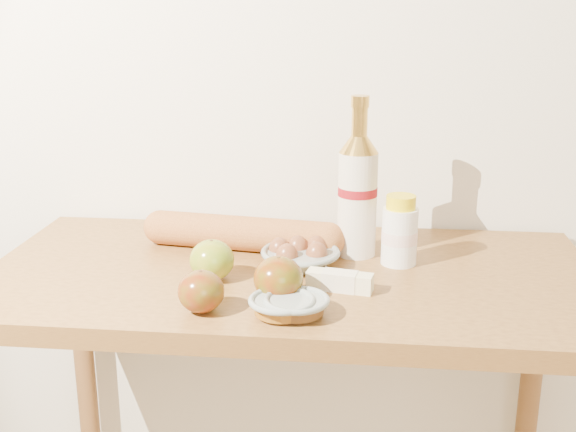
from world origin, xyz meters
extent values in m
cube|color=silver|center=(0.00, 1.51, 1.30)|extent=(3.50, 0.02, 2.60)
cube|color=olive|center=(0.00, 1.18, 0.88)|extent=(1.20, 0.60, 0.04)
cylinder|color=brown|center=(-0.55, 1.43, 0.43)|extent=(0.05, 0.05, 0.86)
cylinder|color=brown|center=(0.55, 1.43, 0.43)|extent=(0.05, 0.05, 0.86)
cylinder|color=beige|center=(0.13, 1.29, 1.01)|extent=(0.10, 0.10, 0.22)
cylinder|color=maroon|center=(0.13, 1.29, 1.04)|extent=(0.10, 0.10, 0.02)
cone|color=gold|center=(0.13, 1.29, 1.13)|extent=(0.10, 0.10, 0.03)
cylinder|color=gold|center=(0.13, 1.29, 1.18)|extent=(0.04, 0.04, 0.06)
cylinder|color=gold|center=(0.13, 1.29, 1.22)|extent=(0.05, 0.05, 0.02)
cylinder|color=white|center=(0.21, 1.24, 0.96)|extent=(0.09, 0.09, 0.12)
cylinder|color=silver|center=(0.21, 1.24, 0.96)|extent=(0.09, 0.09, 0.02)
cylinder|color=yellow|center=(0.21, 1.24, 1.03)|extent=(0.07, 0.07, 0.03)
torus|color=gray|center=(0.02, 1.20, 0.93)|extent=(0.20, 0.20, 0.01)
ellipsoid|color=brown|center=(0.00, 1.18, 0.93)|extent=(0.05, 0.05, 0.06)
ellipsoid|color=brown|center=(0.05, 1.19, 0.93)|extent=(0.05, 0.05, 0.06)
ellipsoid|color=brown|center=(0.01, 1.23, 0.93)|extent=(0.05, 0.05, 0.06)
ellipsoid|color=brown|center=(-0.02, 1.21, 0.93)|extent=(0.05, 0.05, 0.06)
ellipsoid|color=brown|center=(0.05, 1.23, 0.93)|extent=(0.05, 0.05, 0.06)
cylinder|color=#C1773B|center=(-0.11, 1.29, 0.94)|extent=(0.38, 0.12, 0.07)
sphere|color=#C1773B|center=(-0.30, 1.31, 0.94)|extent=(0.08, 0.08, 0.07)
sphere|color=#C1773B|center=(0.07, 1.26, 0.94)|extent=(0.08, 0.08, 0.07)
ellipsoid|color=#9F8C1F|center=(-0.14, 1.11, 0.94)|extent=(0.10, 0.10, 0.08)
cylinder|color=#4F321A|center=(-0.14, 1.11, 0.97)|extent=(0.01, 0.01, 0.01)
ellipsoid|color=maroon|center=(-0.13, 0.97, 0.94)|extent=(0.10, 0.10, 0.07)
cylinder|color=#4B2E19|center=(-0.13, 0.97, 0.97)|extent=(0.01, 0.01, 0.01)
ellipsoid|color=maroon|center=(0.00, 1.03, 0.94)|extent=(0.10, 0.10, 0.08)
cylinder|color=#4D3519|center=(0.00, 1.03, 0.98)|extent=(0.01, 0.01, 0.01)
torus|color=gray|center=(0.03, 0.97, 0.93)|extent=(0.13, 0.13, 0.01)
cylinder|color=brown|center=(0.03, 0.97, 0.92)|extent=(0.10, 0.10, 0.02)
torus|color=gray|center=(0.01, 0.97, 0.93)|extent=(0.12, 0.12, 0.01)
cylinder|color=brown|center=(0.01, 0.97, 0.92)|extent=(0.10, 0.10, 0.02)
cube|color=beige|center=(0.10, 1.09, 0.92)|extent=(0.13, 0.06, 0.03)
cube|color=silver|center=(0.10, 1.09, 0.92)|extent=(0.07, 0.05, 0.04)
camera|label=1|loc=(0.14, -0.15, 1.41)|focal=45.00mm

